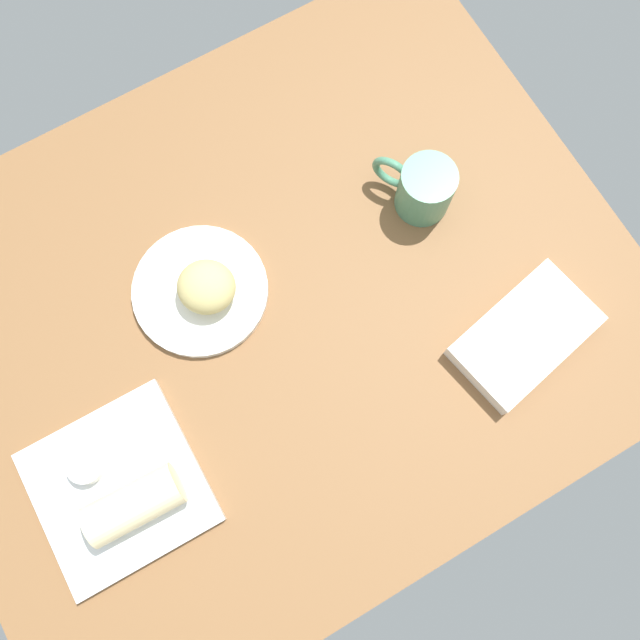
{
  "coord_description": "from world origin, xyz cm",
  "views": [
    {
      "loc": [
        7.52,
        27.3,
        105.55
      ],
      "look_at": [
        -4.76,
        6.05,
        7.0
      ],
      "focal_mm": 38.15,
      "sensor_mm": 36.0,
      "label": 1
    }
  ],
  "objects_px": {
    "coffee_mug": "(423,188)",
    "scone_pastry": "(206,287)",
    "round_plate": "(200,291)",
    "sauce_cup": "(86,466)",
    "book_stack": "(525,336)",
    "square_plate": "(119,487)",
    "breakfast_wrap": "(134,505)"
  },
  "relations": [
    {
      "from": "coffee_mug",
      "to": "scone_pastry",
      "type": "bearing_deg",
      "value": -4.49
    },
    {
      "from": "scone_pastry",
      "to": "coffee_mug",
      "type": "xyz_separation_m",
      "value": [
        -0.36,
        0.03,
        0.01
      ]
    },
    {
      "from": "round_plate",
      "to": "scone_pastry",
      "type": "height_order",
      "value": "scone_pastry"
    },
    {
      "from": "scone_pastry",
      "to": "sauce_cup",
      "type": "bearing_deg",
      "value": 27.99
    },
    {
      "from": "scone_pastry",
      "to": "book_stack",
      "type": "height_order",
      "value": "scone_pastry"
    },
    {
      "from": "square_plate",
      "to": "sauce_cup",
      "type": "distance_m",
      "value": 0.06
    },
    {
      "from": "breakfast_wrap",
      "to": "coffee_mug",
      "type": "xyz_separation_m",
      "value": [
        -0.6,
        -0.2,
        0.0
      ]
    },
    {
      "from": "round_plate",
      "to": "scone_pastry",
      "type": "relative_size",
      "value": 2.38
    },
    {
      "from": "sauce_cup",
      "to": "coffee_mug",
      "type": "relative_size",
      "value": 0.41
    },
    {
      "from": "square_plate",
      "to": "book_stack",
      "type": "relative_size",
      "value": 0.98
    },
    {
      "from": "round_plate",
      "to": "coffee_mug",
      "type": "distance_m",
      "value": 0.38
    },
    {
      "from": "square_plate",
      "to": "book_stack",
      "type": "distance_m",
      "value": 0.64
    },
    {
      "from": "scone_pastry",
      "to": "square_plate",
      "type": "distance_m",
      "value": 0.32
    },
    {
      "from": "round_plate",
      "to": "breakfast_wrap",
      "type": "relative_size",
      "value": 1.57
    },
    {
      "from": "scone_pastry",
      "to": "breakfast_wrap",
      "type": "height_order",
      "value": "breakfast_wrap"
    },
    {
      "from": "breakfast_wrap",
      "to": "round_plate",
      "type": "bearing_deg",
      "value": -40.44
    },
    {
      "from": "book_stack",
      "to": "round_plate",
      "type": "bearing_deg",
      "value": -38.57
    },
    {
      "from": "scone_pastry",
      "to": "breakfast_wrap",
      "type": "xyz_separation_m",
      "value": [
        0.23,
        0.23,
        0.0
      ]
    },
    {
      "from": "sauce_cup",
      "to": "coffee_mug",
      "type": "bearing_deg",
      "value": -169.66
    },
    {
      "from": "square_plate",
      "to": "coffee_mug",
      "type": "distance_m",
      "value": 0.64
    },
    {
      "from": "square_plate",
      "to": "coffee_mug",
      "type": "height_order",
      "value": "coffee_mug"
    },
    {
      "from": "scone_pastry",
      "to": "book_stack",
      "type": "relative_size",
      "value": 0.38
    },
    {
      "from": "round_plate",
      "to": "square_plate",
      "type": "height_order",
      "value": "square_plate"
    },
    {
      "from": "round_plate",
      "to": "sauce_cup",
      "type": "distance_m",
      "value": 0.3
    },
    {
      "from": "coffee_mug",
      "to": "round_plate",
      "type": "bearing_deg",
      "value": -6.18
    },
    {
      "from": "round_plate",
      "to": "sauce_cup",
      "type": "height_order",
      "value": "sauce_cup"
    },
    {
      "from": "sauce_cup",
      "to": "book_stack",
      "type": "xyz_separation_m",
      "value": [
        -0.65,
        0.16,
        -0.01
      ]
    },
    {
      "from": "square_plate",
      "to": "breakfast_wrap",
      "type": "relative_size",
      "value": 1.72
    },
    {
      "from": "sauce_cup",
      "to": "breakfast_wrap",
      "type": "relative_size",
      "value": 0.39
    },
    {
      "from": "breakfast_wrap",
      "to": "coffee_mug",
      "type": "distance_m",
      "value": 0.63
    },
    {
      "from": "round_plate",
      "to": "book_stack",
      "type": "distance_m",
      "value": 0.5
    },
    {
      "from": "scone_pastry",
      "to": "book_stack",
      "type": "distance_m",
      "value": 0.48
    }
  ]
}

